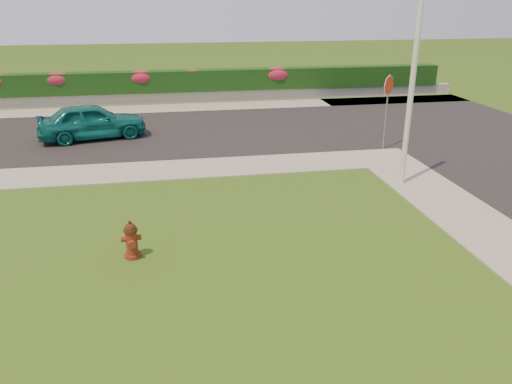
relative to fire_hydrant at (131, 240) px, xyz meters
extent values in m
plane|color=black|center=(1.37, -3.18, -0.41)|extent=(120.00, 120.00, 0.00)
cube|color=black|center=(-3.63, 10.82, -0.39)|extent=(26.00, 8.00, 0.04)
cube|color=gray|center=(8.37, 5.82, -0.39)|extent=(2.00, 2.00, 0.04)
cube|color=gray|center=(0.37, 15.82, -0.39)|extent=(34.00, 2.00, 0.04)
cube|color=gray|center=(0.37, 17.32, -0.11)|extent=(34.00, 0.40, 0.60)
cube|color=black|center=(0.37, 17.42, 0.74)|extent=(32.00, 0.90, 1.10)
cylinder|color=#4A200B|center=(0.00, 0.01, -0.36)|extent=(0.37, 0.37, 0.09)
cylinder|color=#4A200B|center=(0.00, 0.01, -0.04)|extent=(0.25, 0.25, 0.56)
cylinder|color=black|center=(0.00, 0.01, 0.24)|extent=(0.30, 0.30, 0.05)
sphere|color=black|center=(0.00, 0.01, 0.27)|extent=(0.25, 0.25, 0.25)
cylinder|color=black|center=(0.00, 0.01, 0.41)|extent=(0.08, 0.08, 0.08)
cylinder|color=#4A200B|center=(-0.16, -0.01, 0.05)|extent=(0.12, 0.13, 0.12)
cylinder|color=#4A200B|center=(0.16, 0.02, 0.05)|extent=(0.12, 0.13, 0.12)
cylinder|color=#4A200B|center=(0.02, -0.15, -0.02)|extent=(0.17, 0.15, 0.16)
imported|color=#0C605B|center=(-2.04, 10.28, 0.34)|extent=(4.40, 2.56, 1.41)
cylinder|color=silver|center=(7.80, 3.27, 2.49)|extent=(0.16, 0.16, 5.80)
cylinder|color=slate|center=(8.79, 6.90, 0.81)|extent=(0.06, 0.06, 2.44)
cylinder|color=red|center=(8.79, 6.90, 1.97)|extent=(0.55, 0.49, 0.71)
cylinder|color=white|center=(8.79, 6.90, 1.97)|extent=(0.57, 0.51, 0.75)
ellipsoid|color=#BF2041|center=(-4.52, 17.32, 1.01)|extent=(1.42, 0.91, 0.71)
ellipsoid|color=#BF2041|center=(-0.34, 17.32, 1.00)|extent=(1.46, 0.94, 0.73)
ellipsoid|color=#BF2041|center=(2.34, 17.32, 1.08)|extent=(1.06, 0.68, 0.53)
ellipsoid|color=#BF2041|center=(6.98, 17.32, 0.99)|extent=(1.55, 1.00, 0.77)
camera|label=1|loc=(0.96, -9.97, 4.87)|focal=35.00mm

